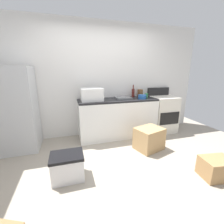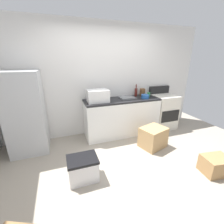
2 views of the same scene
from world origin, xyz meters
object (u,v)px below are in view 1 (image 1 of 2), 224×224
coffee_mug (146,95)px  storage_bin (68,166)px  refrigerator (17,110)px  cardboard_box_small (149,139)px  microwave (92,95)px  stove_oven (162,113)px  knife_block (140,93)px  cardboard_box_large (217,168)px  wine_bottle (133,93)px  mixing_bowl (142,97)px

coffee_mug → storage_bin: (-1.91, -1.28, -0.76)m
refrigerator → cardboard_box_small: size_ratio=3.15×
microwave → storage_bin: microwave is taller
stove_oven → storage_bin: 2.71m
knife_block → cardboard_box_large: size_ratio=0.42×
stove_oven → cardboard_box_large: stove_oven is taller
microwave → coffee_mug: 1.35m
wine_bottle → mixing_bowl: size_ratio=1.58×
cardboard_box_large → storage_bin: bearing=164.1°
wine_bottle → knife_block: size_ratio=1.67×
microwave → storage_bin: 1.58m
refrigerator → mixing_bowl: 2.62m
stove_oven → microwave: bearing=-178.7°
coffee_mug → stove_oven: bearing=-3.1°
coffee_mug → storage_bin: coffee_mug is taller
mixing_bowl → cardboard_box_small: (-0.17, -0.69, -0.73)m
refrigerator → stove_oven: (3.27, 0.06, -0.34)m
refrigerator → microwave: 1.47m
refrigerator → knife_block: (2.70, 0.24, 0.19)m
wine_bottle → coffee_mug: (0.28, -0.15, -0.06)m
cardboard_box_small → coffee_mug: bearing=67.3°
coffee_mug → cardboard_box_large: size_ratio=0.23×
mixing_bowl → storage_bin: 2.21m
refrigerator → coffee_mug: bearing=1.7°
stove_oven → storage_bin: (-2.39, -1.25, -0.27)m
mixing_bowl → cardboard_box_large: bearing=-78.5°
mixing_bowl → cardboard_box_large: mixing_bowl is taller
coffee_mug → mixing_bowl: bearing=-143.1°
microwave → knife_block: bearing=10.1°
coffee_mug → cardboard_box_small: coffee_mug is taller
refrigerator → mixing_bowl: refrigerator is taller
refrigerator → cardboard_box_small: 2.62m
storage_bin → wine_bottle: bearing=41.1°
microwave → mixing_bowl: 1.17m
knife_block → mixing_bowl: 0.31m
stove_oven → mixing_bowl: (-0.66, -0.11, 0.48)m
refrigerator → wine_bottle: bearing=5.2°
wine_bottle → mixing_bowl: (0.10, -0.28, -0.06)m
storage_bin → cardboard_box_small: bearing=15.9°
cardboard_box_large → cardboard_box_small: (-0.52, 1.04, 0.07)m
microwave → cardboard_box_small: size_ratio=0.90×
coffee_mug → cardboard_box_small: 1.16m
storage_bin → microwave: bearing=64.6°
stove_oven → wine_bottle: (-0.76, 0.17, 0.54)m
coffee_mug → mixing_bowl: size_ratio=0.53×
wine_bottle → storage_bin: bearing=-138.9°
knife_block → cardboard_box_small: size_ratio=0.35×
refrigerator → wine_bottle: refrigerator is taller
knife_block → storage_bin: bearing=-141.9°
wine_bottle → knife_block: 0.20m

